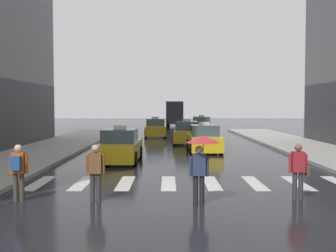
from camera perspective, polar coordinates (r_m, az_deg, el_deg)
name	(u,v)px	position (r m, az deg, el deg)	size (l,w,h in m)	color
ground_plane	(197,203)	(11.88, 4.07, -10.64)	(160.00, 160.00, 0.00)	black
crosswalk_markings	(191,183)	(14.81, 3.28, -7.93)	(11.30, 2.80, 0.01)	silver
taxi_lead	(122,147)	(20.47, -6.49, -2.92)	(2.01, 4.58, 1.80)	yellow
taxi_second	(205,140)	(24.89, 5.21, -1.90)	(1.99, 4.57, 1.80)	yellow
taxi_third	(188,133)	(30.36, 2.79, -1.04)	(2.11, 4.62, 1.80)	gold
taxi_fourth	(156,129)	(36.94, -1.63, -0.35)	(2.12, 4.63, 1.80)	gold
taxi_fifth	(203,125)	(43.92, 4.87, 0.14)	(2.07, 4.60, 1.80)	gold
box_truck	(177,113)	(55.39, 1.20, 1.87)	(2.52, 7.62, 3.35)	#2D2D2D
pedestrian_with_umbrella	(203,151)	(11.46, 4.89, -3.44)	(0.96, 0.96, 1.94)	black
pedestrian_with_backpack	(19,168)	(12.61, -19.99, -5.52)	(0.55, 0.43, 1.65)	#473D33
pedestrian_with_handbag	(300,168)	(12.71, 17.90, -5.60)	(0.60, 0.24, 1.65)	#333338
pedestrian_plain_coat	(97,169)	(12.04, -9.89, -5.94)	(0.55, 0.24, 1.65)	#333338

